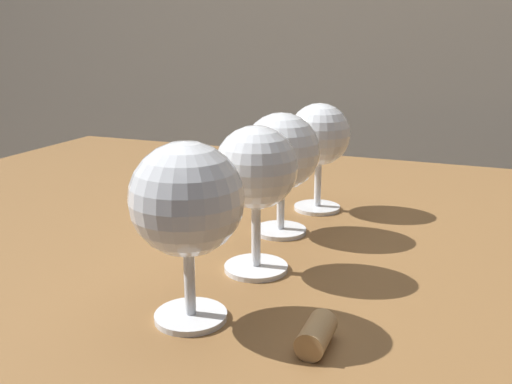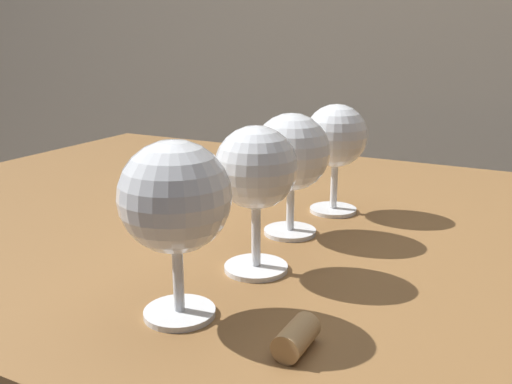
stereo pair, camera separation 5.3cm
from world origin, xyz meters
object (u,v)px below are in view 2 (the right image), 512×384
at_px(wine_glass_pinot, 256,172).
at_px(wine_glass_port, 336,139).
at_px(wine_glass_chardonnay, 175,200).
at_px(cork, 296,337).
at_px(wine_glass_amber, 291,155).

xyz_separation_m(wine_glass_pinot, wine_glass_port, (0.00, 0.21, -0.00)).
xyz_separation_m(wine_glass_chardonnay, wine_glass_pinot, (0.01, 0.11, -0.00)).
distance_m(wine_glass_pinot, cork, 0.17).
height_order(wine_glass_chardonnay, wine_glass_amber, wine_glass_chardonnay).
height_order(wine_glass_pinot, wine_glass_amber, wine_glass_pinot).
distance_m(wine_glass_chardonnay, wine_glass_amber, 0.22).
bearing_deg(wine_glass_amber, wine_glass_pinot, -83.16).
relative_size(wine_glass_chardonnay, cork, 3.49).
height_order(wine_glass_pinot, wine_glass_port, wine_glass_pinot).
distance_m(wine_glass_chardonnay, wine_glass_port, 0.32).
bearing_deg(wine_glass_pinot, cork, -51.08).
relative_size(wine_glass_pinot, wine_glass_port, 1.02).
xyz_separation_m(wine_glass_pinot, cork, (0.09, -0.12, -0.09)).
relative_size(wine_glass_chardonnay, wine_glass_port, 1.05).
relative_size(wine_glass_pinot, wine_glass_amber, 1.02).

